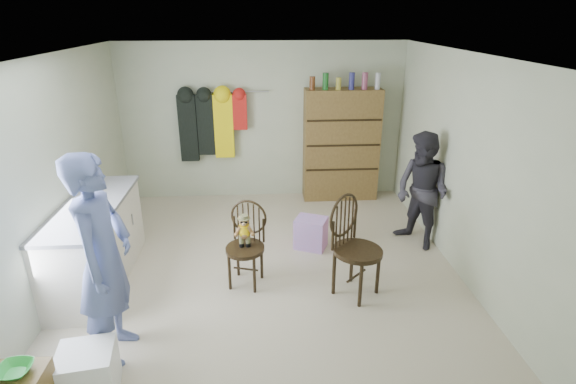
{
  "coord_description": "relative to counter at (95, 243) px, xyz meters",
  "views": [
    {
      "loc": [
        -0.07,
        -4.63,
        2.89
      ],
      "look_at": [
        0.25,
        0.2,
        0.95
      ],
      "focal_mm": 28.0,
      "sensor_mm": 36.0,
      "label": 1
    }
  ],
  "objects": [
    {
      "name": "person_right",
      "position": [
        3.95,
        0.57,
        0.29
      ],
      "size": [
        0.88,
        0.93,
        1.53
      ],
      "primitive_type": "imported",
      "rotation": [
        0.0,
        0.0,
        -1.04
      ],
      "color": "#2D2B33",
      "rests_on": "ground"
    },
    {
      "name": "coat_rack",
      "position": [
        1.12,
        2.38,
        0.78
      ],
      "size": [
        1.42,
        0.12,
        1.09
      ],
      "color": "#99999E",
      "rests_on": "ground"
    },
    {
      "name": "chair_far",
      "position": [
        2.85,
        -0.44,
        0.13
      ],
      "size": [
        0.71,
        0.71,
        1.13
      ],
      "rotation": [
        0.0,
        0.0,
        0.76
      ],
      "color": "black",
      "rests_on": "ground"
    },
    {
      "name": "person_left",
      "position": [
        0.55,
        -1.24,
        0.48
      ],
      "size": [
        0.5,
        0.72,
        1.9
      ],
      "primitive_type": "imported",
      "rotation": [
        0.0,
        0.0,
        1.5
      ],
      "color": "#5764A0",
      "rests_on": "ground"
    },
    {
      "name": "plastic_tub",
      "position": [
        0.46,
        -1.73,
        -0.27
      ],
      "size": [
        0.49,
        0.47,
        0.41
      ],
      "primitive_type": "cube",
      "rotation": [
        0.0,
        0.0,
        0.15
      ],
      "color": "white",
      "rests_on": "ground"
    },
    {
      "name": "counter",
      "position": [
        0.0,
        0.0,
        0.0
      ],
      "size": [
        0.64,
        1.86,
        0.94
      ],
      "color": "silver",
      "rests_on": "ground"
    },
    {
      "name": "room_walls",
      "position": [
        1.95,
        0.53,
        1.11
      ],
      "size": [
        5.0,
        5.0,
        5.0
      ],
      "color": "beige",
      "rests_on": "ground"
    },
    {
      "name": "chair_front",
      "position": [
        1.71,
        -0.17,
        0.09
      ],
      "size": [
        0.53,
        0.53,
        0.97
      ],
      "rotation": [
        0.0,
        0.0,
        -0.28
      ],
      "color": "black",
      "rests_on": "ground"
    },
    {
      "name": "striped_bag",
      "position": [
        2.53,
        0.59,
        -0.27
      ],
      "size": [
        0.48,
        0.43,
        0.41
      ],
      "primitive_type": "cube",
      "rotation": [
        0.0,
        0.0,
        -0.41
      ],
      "color": "pink",
      "rests_on": "ground"
    },
    {
      "name": "ground_plane",
      "position": [
        1.95,
        0.0,
        -0.47
      ],
      "size": [
        5.0,
        5.0,
        0.0
      ],
      "primitive_type": "plane",
      "color": "beige",
      "rests_on": "ground"
    },
    {
      "name": "dresser",
      "position": [
        3.2,
        2.3,
        0.44
      ],
      "size": [
        1.2,
        0.39,
        2.06
      ],
      "color": "brown",
      "rests_on": "ground"
    },
    {
      "name": "bowl",
      "position": [
        0.13,
        -2.06,
        0.09
      ],
      "size": [
        0.24,
        0.24,
        0.06
      ],
      "primitive_type": "imported",
      "color": "green",
      "rests_on": "stool"
    }
  ]
}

